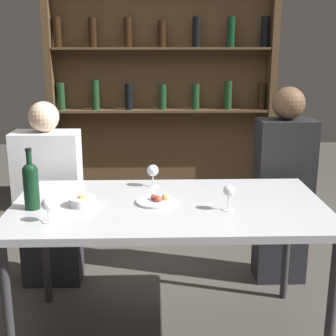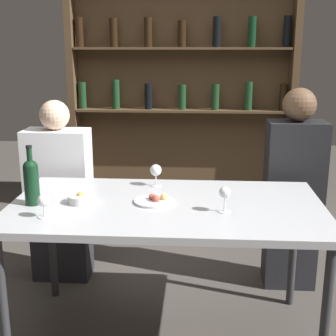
{
  "view_description": "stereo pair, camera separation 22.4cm",
  "coord_description": "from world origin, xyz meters",
  "px_view_note": "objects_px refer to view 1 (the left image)",
  "views": [
    {
      "loc": [
        -0.07,
        -2.21,
        1.52
      ],
      "look_at": [
        0.0,
        0.13,
        0.9
      ],
      "focal_mm": 50.0,
      "sensor_mm": 36.0,
      "label": 1
    },
    {
      "loc": [
        0.15,
        -2.2,
        1.52
      ],
      "look_at": [
        0.0,
        0.13,
        0.9
      ],
      "focal_mm": 50.0,
      "sensor_mm": 36.0,
      "label": 2
    }
  ],
  "objects_px": {
    "wine_glass_0": "(48,206)",
    "seated_person_right": "(283,191)",
    "wine_bottle": "(31,183)",
    "seated_person_left": "(49,201)",
    "wine_glass_2": "(153,171)",
    "snack_bowl": "(82,201)",
    "wine_glass_1": "(229,192)",
    "food_plate_0": "(157,201)"
  },
  "relations": [
    {
      "from": "food_plate_0",
      "to": "snack_bowl",
      "type": "bearing_deg",
      "value": -175.2
    },
    {
      "from": "wine_glass_2",
      "to": "seated_person_left",
      "type": "height_order",
      "value": "seated_person_left"
    },
    {
      "from": "seated_person_left",
      "to": "food_plate_0",
      "type": "bearing_deg",
      "value": -41.97
    },
    {
      "from": "wine_glass_2",
      "to": "food_plate_0",
      "type": "bearing_deg",
      "value": -85.82
    },
    {
      "from": "seated_person_left",
      "to": "seated_person_right",
      "type": "relative_size",
      "value": 0.93
    },
    {
      "from": "wine_glass_0",
      "to": "wine_glass_2",
      "type": "bearing_deg",
      "value": 48.29
    },
    {
      "from": "wine_glass_2",
      "to": "snack_bowl",
      "type": "height_order",
      "value": "wine_glass_2"
    },
    {
      "from": "wine_bottle",
      "to": "wine_glass_0",
      "type": "height_order",
      "value": "wine_bottle"
    },
    {
      "from": "wine_glass_0",
      "to": "food_plate_0",
      "type": "xyz_separation_m",
      "value": [
        0.49,
        0.24,
        -0.06
      ]
    },
    {
      "from": "wine_glass_0",
      "to": "wine_bottle",
      "type": "bearing_deg",
      "value": 123.38
    },
    {
      "from": "food_plate_0",
      "to": "wine_glass_2",
      "type": "bearing_deg",
      "value": 94.18
    },
    {
      "from": "wine_glass_1",
      "to": "seated_person_right",
      "type": "distance_m",
      "value": 0.9
    },
    {
      "from": "wine_glass_1",
      "to": "seated_person_left",
      "type": "relative_size",
      "value": 0.11
    },
    {
      "from": "wine_glass_1",
      "to": "snack_bowl",
      "type": "height_order",
      "value": "wine_glass_1"
    },
    {
      "from": "wine_glass_2",
      "to": "snack_bowl",
      "type": "relative_size",
      "value": 0.98
    },
    {
      "from": "snack_bowl",
      "to": "seated_person_left",
      "type": "bearing_deg",
      "value": 115.8
    },
    {
      "from": "seated_person_right",
      "to": "wine_glass_0",
      "type": "bearing_deg",
      "value": -146.72
    },
    {
      "from": "wine_glass_0",
      "to": "seated_person_right",
      "type": "height_order",
      "value": "seated_person_right"
    },
    {
      "from": "wine_glass_0",
      "to": "wine_glass_2",
      "type": "distance_m",
      "value": 0.7
    },
    {
      "from": "wine_bottle",
      "to": "wine_glass_1",
      "type": "height_order",
      "value": "wine_bottle"
    },
    {
      "from": "wine_glass_1",
      "to": "wine_glass_2",
      "type": "relative_size",
      "value": 1.01
    },
    {
      "from": "wine_bottle",
      "to": "snack_bowl",
      "type": "xyz_separation_m",
      "value": [
        0.23,
        0.04,
        -0.11
      ]
    },
    {
      "from": "food_plate_0",
      "to": "seated_person_left",
      "type": "bearing_deg",
      "value": 138.03
    },
    {
      "from": "wine_glass_0",
      "to": "seated_person_right",
      "type": "distance_m",
      "value": 1.57
    },
    {
      "from": "wine_bottle",
      "to": "seated_person_left",
      "type": "height_order",
      "value": "seated_person_left"
    },
    {
      "from": "wine_glass_2",
      "to": "food_plate_0",
      "type": "height_order",
      "value": "wine_glass_2"
    },
    {
      "from": "wine_glass_2",
      "to": "wine_glass_0",
      "type": "bearing_deg",
      "value": -131.71
    },
    {
      "from": "seated_person_left",
      "to": "seated_person_right",
      "type": "xyz_separation_m",
      "value": [
        1.49,
        0.0,
        0.05
      ]
    },
    {
      "from": "wine_glass_2",
      "to": "seated_person_left",
      "type": "distance_m",
      "value": 0.79
    },
    {
      "from": "wine_bottle",
      "to": "food_plate_0",
      "type": "xyz_separation_m",
      "value": [
        0.6,
        0.07,
        -0.12
      ]
    },
    {
      "from": "seated_person_left",
      "to": "wine_glass_1",
      "type": "bearing_deg",
      "value": -35.42
    },
    {
      "from": "food_plate_0",
      "to": "seated_person_left",
      "type": "height_order",
      "value": "seated_person_left"
    },
    {
      "from": "wine_glass_0",
      "to": "seated_person_left",
      "type": "distance_m",
      "value": 0.91
    },
    {
      "from": "wine_glass_1",
      "to": "seated_person_left",
      "type": "bearing_deg",
      "value": 144.58
    },
    {
      "from": "wine_glass_2",
      "to": "wine_bottle",
      "type": "bearing_deg",
      "value": -148.97
    },
    {
      "from": "wine_glass_2",
      "to": "snack_bowl",
      "type": "bearing_deg",
      "value": -137.99
    },
    {
      "from": "wine_glass_1",
      "to": "seated_person_right",
      "type": "xyz_separation_m",
      "value": [
        0.47,
        0.73,
        -0.23
      ]
    },
    {
      "from": "wine_glass_1",
      "to": "snack_bowl",
      "type": "relative_size",
      "value": 0.99
    },
    {
      "from": "wine_bottle",
      "to": "wine_glass_0",
      "type": "distance_m",
      "value": 0.21
    },
    {
      "from": "wine_bottle",
      "to": "seated_person_left",
      "type": "bearing_deg",
      "value": 96.54
    },
    {
      "from": "wine_bottle",
      "to": "wine_glass_2",
      "type": "xyz_separation_m",
      "value": [
        0.58,
        0.35,
        -0.04
      ]
    },
    {
      "from": "food_plate_0",
      "to": "snack_bowl",
      "type": "relative_size",
      "value": 1.58
    }
  ]
}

